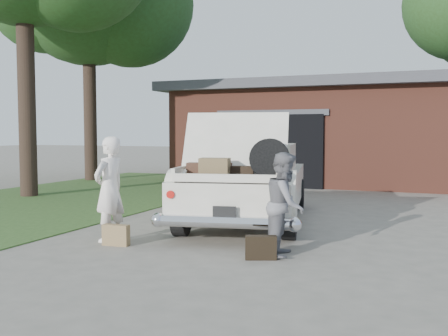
% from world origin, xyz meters
% --- Properties ---
extents(ground, '(90.00, 90.00, 0.00)m').
position_xyz_m(ground, '(0.00, 0.00, 0.00)').
color(ground, gray).
rests_on(ground, ground).
extents(grass_strip, '(6.00, 16.00, 0.02)m').
position_xyz_m(grass_strip, '(-5.50, 3.00, 0.01)').
color(grass_strip, '#2D4C1E').
rests_on(grass_strip, ground).
extents(house, '(12.80, 7.80, 3.30)m').
position_xyz_m(house, '(0.98, 11.47, 1.67)').
color(house, brown).
rests_on(house, ground).
extents(sedan, '(2.95, 5.38, 2.00)m').
position_xyz_m(sedan, '(-0.10, 2.06, 0.75)').
color(sedan, white).
rests_on(sedan, ground).
extents(woman_left, '(0.46, 0.64, 1.62)m').
position_xyz_m(woman_left, '(-1.45, -0.50, 0.81)').
color(woman_left, white).
rests_on(woman_left, ground).
extents(woman_right, '(0.60, 0.74, 1.41)m').
position_xyz_m(woman_right, '(1.30, -0.37, 0.71)').
color(woman_right, slate).
rests_on(woman_right, ground).
extents(suitcase_left, '(0.42, 0.17, 0.31)m').
position_xyz_m(suitcase_left, '(-1.18, -0.74, 0.16)').
color(suitcase_left, '#97794D').
rests_on(suitcase_left, ground).
extents(suitcase_right, '(0.43, 0.28, 0.32)m').
position_xyz_m(suitcase_right, '(1.07, -0.73, 0.16)').
color(suitcase_right, black).
rests_on(suitcase_right, ground).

